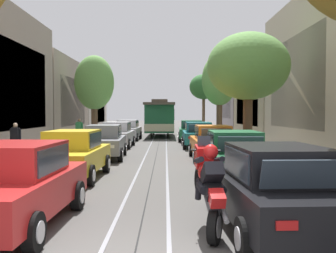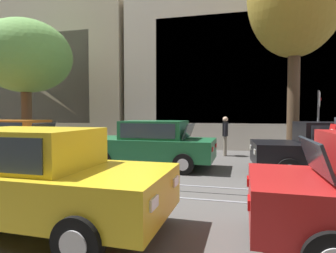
{
  "view_description": "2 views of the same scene",
  "coord_description": "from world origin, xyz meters",
  "px_view_note": "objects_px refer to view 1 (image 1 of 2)",
  "views": [
    {
      "loc": [
        0.47,
        -4.82,
        2.17
      ],
      "look_at": [
        0.63,
        18.81,
        1.32
      ],
      "focal_mm": 41.82,
      "sensor_mm": 36.0,
      "label": 1
    },
    {
      "loc": [
        -6.36,
        4.87,
        1.82
      ],
      "look_at": [
        2.05,
        6.93,
        1.42
      ],
      "focal_mm": 29.83,
      "sensor_mm": 36.0,
      "label": 2
    }
  ],
  "objects_px": {
    "street_tree_kerb_right_second": "(248,67)",
    "street_tree_kerb_right_mid": "(219,81)",
    "cable_car_trolley": "(160,118)",
    "parked_car_teal_fourth_right": "(198,135)",
    "parked_car_grey_mid_left": "(104,141)",
    "parked_car_green_fifth_right": "(191,131)",
    "motorcycle_with_rider": "(209,184)",
    "parked_car_black_near_right": "(275,188)",
    "street_tree_kerb_left_second": "(94,83)",
    "street_tree_kerb_right_fourth": "(204,87)",
    "parked_car_green_second_right": "(233,155)",
    "pedestrian_crossing_far": "(79,129)",
    "parked_car_red_near_left": "(14,185)",
    "parked_car_yellow_second_left": "(73,154)",
    "parked_car_silver_fourth_left": "(117,134)",
    "parked_car_silver_fifth_left": "(128,130)",
    "parked_car_orange_mid_right": "(212,142)",
    "pedestrian_on_right_pavement": "(16,138)"
  },
  "relations": [
    {
      "from": "street_tree_kerb_right_second",
      "to": "street_tree_kerb_right_mid",
      "type": "distance_m",
      "value": 11.08
    },
    {
      "from": "cable_car_trolley",
      "to": "parked_car_teal_fourth_right",
      "type": "bearing_deg",
      "value": -77.34
    },
    {
      "from": "parked_car_grey_mid_left",
      "to": "street_tree_kerb_right_mid",
      "type": "relative_size",
      "value": 0.66
    },
    {
      "from": "parked_car_green_fifth_right",
      "to": "street_tree_kerb_right_mid",
      "type": "relative_size",
      "value": 0.66
    },
    {
      "from": "parked_car_teal_fourth_right",
      "to": "motorcycle_with_rider",
      "type": "xyz_separation_m",
      "value": [
        -1.25,
        -17.33,
        0.11
      ]
    },
    {
      "from": "parked_car_black_near_right",
      "to": "street_tree_kerb_left_second",
      "type": "distance_m",
      "value": 24.81
    },
    {
      "from": "street_tree_kerb_right_fourth",
      "to": "parked_car_green_second_right",
      "type": "bearing_deg",
      "value": -93.67
    },
    {
      "from": "street_tree_kerb_left_second",
      "to": "street_tree_kerb_right_fourth",
      "type": "relative_size",
      "value": 1.06
    },
    {
      "from": "street_tree_kerb_right_fourth",
      "to": "pedestrian_crossing_far",
      "type": "relative_size",
      "value": 3.6
    },
    {
      "from": "parked_car_red_near_left",
      "to": "street_tree_kerb_right_mid",
      "type": "xyz_separation_m",
      "value": [
        7.03,
        22.67,
        3.8
      ]
    },
    {
      "from": "parked_car_black_near_right",
      "to": "parked_car_green_fifth_right",
      "type": "relative_size",
      "value": 1.0
    },
    {
      "from": "parked_car_grey_mid_left",
      "to": "street_tree_kerb_left_second",
      "type": "bearing_deg",
      "value": 102.32
    },
    {
      "from": "parked_car_yellow_second_left",
      "to": "parked_car_grey_mid_left",
      "type": "bearing_deg",
      "value": 88.62
    },
    {
      "from": "parked_car_green_second_right",
      "to": "parked_car_silver_fourth_left",
      "type": "bearing_deg",
      "value": 113.65
    },
    {
      "from": "parked_car_green_second_right",
      "to": "cable_car_trolley",
      "type": "height_order",
      "value": "cable_car_trolley"
    },
    {
      "from": "parked_car_green_second_right",
      "to": "street_tree_kerb_left_second",
      "type": "relative_size",
      "value": 0.67
    },
    {
      "from": "parked_car_yellow_second_left",
      "to": "street_tree_kerb_right_mid",
      "type": "relative_size",
      "value": 0.66
    },
    {
      "from": "parked_car_grey_mid_left",
      "to": "parked_car_green_fifth_right",
      "type": "xyz_separation_m",
      "value": [
        4.88,
        11.11,
        0.0
      ]
    },
    {
      "from": "parked_car_silver_fifth_left",
      "to": "parked_car_green_second_right",
      "type": "relative_size",
      "value": 1.01
    },
    {
      "from": "parked_car_grey_mid_left",
      "to": "parked_car_green_fifth_right",
      "type": "height_order",
      "value": "same"
    },
    {
      "from": "parked_car_green_second_right",
      "to": "parked_car_yellow_second_left",
      "type": "bearing_deg",
      "value": 176.17
    },
    {
      "from": "parked_car_orange_mid_right",
      "to": "pedestrian_on_right_pavement",
      "type": "height_order",
      "value": "pedestrian_on_right_pavement"
    },
    {
      "from": "parked_car_grey_mid_left",
      "to": "street_tree_kerb_right_mid",
      "type": "xyz_separation_m",
      "value": [
        7.07,
        11.58,
        3.8
      ]
    },
    {
      "from": "parked_car_silver_fifth_left",
      "to": "street_tree_kerb_right_fourth",
      "type": "distance_m",
      "value": 13.23
    },
    {
      "from": "street_tree_kerb_right_mid",
      "to": "street_tree_kerb_right_fourth",
      "type": "height_order",
      "value": "street_tree_kerb_right_mid"
    },
    {
      "from": "pedestrian_on_right_pavement",
      "to": "motorcycle_with_rider",
      "type": "bearing_deg",
      "value": -56.73
    },
    {
      "from": "parked_car_grey_mid_left",
      "to": "parked_car_black_near_right",
      "type": "height_order",
      "value": "same"
    },
    {
      "from": "parked_car_silver_fifth_left",
      "to": "parked_car_red_near_left",
      "type": "bearing_deg",
      "value": -89.75
    },
    {
      "from": "street_tree_kerb_left_second",
      "to": "parked_car_black_near_right",
      "type": "bearing_deg",
      "value": -72.22
    },
    {
      "from": "street_tree_kerb_right_fourth",
      "to": "motorcycle_with_rider",
      "type": "relative_size",
      "value": 3.29
    },
    {
      "from": "parked_car_silver_fourth_left",
      "to": "street_tree_kerb_right_second",
      "type": "distance_m",
      "value": 9.57
    },
    {
      "from": "cable_car_trolley",
      "to": "motorcycle_with_rider",
      "type": "relative_size",
      "value": 4.85
    },
    {
      "from": "parked_car_yellow_second_left",
      "to": "pedestrian_on_right_pavement",
      "type": "relative_size",
      "value": 2.65
    },
    {
      "from": "parked_car_green_second_right",
      "to": "street_tree_kerb_right_second",
      "type": "bearing_deg",
      "value": 74.33
    },
    {
      "from": "parked_car_yellow_second_left",
      "to": "parked_car_grey_mid_left",
      "type": "relative_size",
      "value": 1.0
    },
    {
      "from": "parked_car_orange_mid_right",
      "to": "cable_car_trolley",
      "type": "distance_m",
      "value": 17.45
    },
    {
      "from": "parked_car_green_second_right",
      "to": "pedestrian_crossing_far",
      "type": "distance_m",
      "value": 17.86
    },
    {
      "from": "parked_car_teal_fourth_right",
      "to": "street_tree_kerb_left_second",
      "type": "distance_m",
      "value": 10.42
    },
    {
      "from": "motorcycle_with_rider",
      "to": "pedestrian_crossing_far",
      "type": "bearing_deg",
      "value": 108.1
    },
    {
      "from": "parked_car_yellow_second_left",
      "to": "cable_car_trolley",
      "type": "height_order",
      "value": "cable_car_trolley"
    },
    {
      "from": "parked_car_teal_fourth_right",
      "to": "motorcycle_with_rider",
      "type": "relative_size",
      "value": 2.32
    },
    {
      "from": "street_tree_kerb_left_second",
      "to": "street_tree_kerb_right_mid",
      "type": "relative_size",
      "value": 0.99
    },
    {
      "from": "parked_car_teal_fourth_right",
      "to": "parked_car_orange_mid_right",
      "type": "bearing_deg",
      "value": -88.59
    },
    {
      "from": "cable_car_trolley",
      "to": "pedestrian_crossing_far",
      "type": "bearing_deg",
      "value": -129.47
    },
    {
      "from": "parked_car_silver_fourth_left",
      "to": "parked_car_silver_fifth_left",
      "type": "bearing_deg",
      "value": 89.56
    },
    {
      "from": "parked_car_black_near_right",
      "to": "street_tree_kerb_right_fourth",
      "type": "distance_m",
      "value": 34.55
    },
    {
      "from": "parked_car_yellow_second_left",
      "to": "cable_car_trolley",
      "type": "relative_size",
      "value": 0.48
    },
    {
      "from": "parked_car_teal_fourth_right",
      "to": "parked_car_silver_fifth_left",
      "type": "bearing_deg",
      "value": 127.03
    },
    {
      "from": "parked_car_silver_fourth_left",
      "to": "parked_car_green_second_right",
      "type": "height_order",
      "value": "same"
    },
    {
      "from": "parked_car_silver_fifth_left",
      "to": "pedestrian_on_right_pavement",
      "type": "relative_size",
      "value": 2.67
    }
  ]
}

